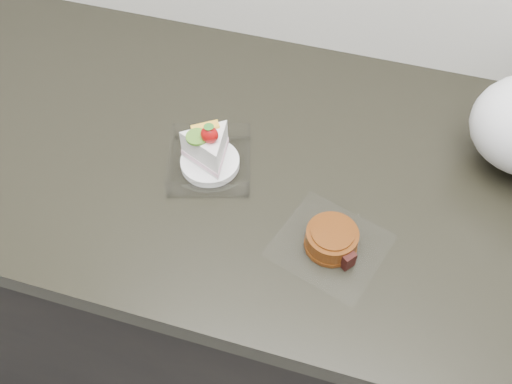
# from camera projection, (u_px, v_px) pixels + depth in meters

# --- Properties ---
(counter) EXTENTS (2.04, 0.64, 0.90)m
(counter) POSITION_uv_depth(u_px,v_px,m) (310.00, 300.00, 1.28)
(counter) COLOR black
(counter) RESTS_ON ground
(cake_tray) EXTENTS (0.16, 0.16, 0.10)m
(cake_tray) POSITION_uv_depth(u_px,v_px,m) (209.00, 156.00, 0.91)
(cake_tray) COLOR white
(cake_tray) RESTS_ON counter
(mooncake_wrap) EXTENTS (0.19, 0.18, 0.04)m
(mooncake_wrap) POSITION_uv_depth(u_px,v_px,m) (332.00, 241.00, 0.83)
(mooncake_wrap) COLOR white
(mooncake_wrap) RESTS_ON counter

